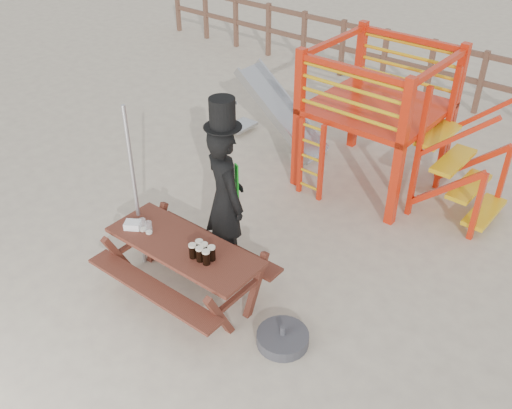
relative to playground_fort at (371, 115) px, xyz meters
name	(u,v)px	position (x,y,z in m)	size (l,w,h in m)	color
ground	(194,298)	(-0.12, -3.58, -1.07)	(60.00, 60.00, 0.00)	beige
back_fence	(456,69)	(-0.12, 3.42, -0.34)	(15.09, 0.09, 1.20)	brown
playground_fort	(371,115)	(0.00, 0.00, 0.00)	(4.71, 1.84, 2.10)	red
picnic_table	(185,263)	(-0.25, -3.56, -0.62)	(1.87, 1.31, 0.71)	brown
man_with_hat	(225,196)	(-0.27, -2.84, -0.08)	(0.81, 0.69, 2.20)	black
metal_pole	(135,190)	(-1.08, -3.50, -0.01)	(0.05, 0.05, 2.12)	#B2B2B7
parasol_base	(283,338)	(1.08, -3.46, -1.01)	(0.56, 0.56, 0.24)	#39393E
paper_bag	(133,225)	(-0.92, -3.71, -0.32)	(0.18, 0.14, 0.08)	white
stout_pints	(202,252)	(0.08, -3.60, -0.27)	(0.27, 0.19, 0.17)	black
empty_glasses	(146,227)	(-0.75, -3.66, -0.29)	(0.18, 0.09, 0.15)	silver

